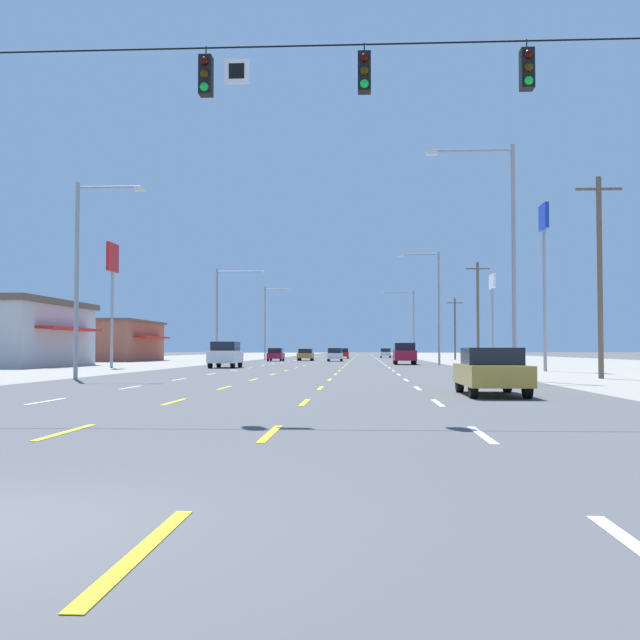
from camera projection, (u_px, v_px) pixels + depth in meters
name	position (u px, v px, depth m)	size (l,w,h in m)	color
ground_plane	(328.00, 364.00, 71.83)	(572.00, 572.00, 0.00)	#4C4C4F
lot_apron_left	(69.00, 364.00, 73.22)	(28.00, 440.00, 0.01)	gray
lot_apron_right	(598.00, 365.00, 70.43)	(28.00, 440.00, 0.01)	gray
lane_markings	(340.00, 359.00, 110.24)	(10.64, 227.60, 0.01)	white
signal_span_wire	(248.00, 178.00, 17.84)	(27.34, 0.53, 9.40)	brown
sedan_far_right_nearest	(491.00, 371.00, 23.59)	(1.80, 4.50, 1.46)	#B28C33
suv_far_left_near	(226.00, 354.00, 58.41)	(1.98, 4.90, 1.98)	white
suv_far_right_mid	(404.00, 353.00, 70.71)	(1.98, 4.90, 1.98)	maroon
hatchback_center_turn_midfar	(335.00, 355.00, 89.22)	(1.72, 3.90, 1.54)	white
hatchback_far_left_far	(276.00, 354.00, 90.41)	(1.72, 3.90, 1.54)	maroon
sedan_inner_left_farther	(306.00, 355.00, 93.90)	(1.80, 4.50, 1.46)	#B28C33
hatchback_center_turn_farthest	(343.00, 353.00, 115.84)	(1.72, 3.90, 1.54)	red
hatchback_far_right_distant_a	(385.00, 353.00, 125.83)	(1.72, 3.90, 1.54)	white
storefront_left_row_1	(9.00, 333.00, 63.18)	(10.69, 16.03, 5.46)	#B2B2B7
storefront_left_row_2	(96.00, 341.00, 92.58)	(14.12, 16.64, 4.84)	#A35642
pole_sign_left_row_1	(112.00, 272.00, 58.24)	(0.24, 2.31, 9.44)	gray
pole_sign_right_row_1	(544.00, 248.00, 49.52)	(0.24, 1.91, 10.76)	gray
pole_sign_right_row_2	(492.00, 294.00, 76.65)	(0.24, 2.73, 8.89)	gray
streetlight_left_row_0	(83.00, 266.00, 36.13)	(3.37, 0.26, 9.29)	gray
streetlight_right_row_0	(505.00, 245.00, 35.06)	(4.04, 0.26, 10.79)	gray
streetlight_left_row_1	(223.00, 308.00, 70.69)	(4.78, 0.26, 8.80)	gray
streetlight_right_row_1	(435.00, 300.00, 69.62)	(3.77, 0.26, 10.26)	gray
streetlight_left_row_2	(267.00, 318.00, 105.29)	(3.61, 0.26, 9.93)	gray
streetlight_right_row_2	(410.00, 319.00, 104.19)	(4.78, 0.26, 9.35)	gray
utility_pole_right_row_0	(600.00, 273.00, 37.06)	(2.20, 0.26, 9.76)	brown
utility_pole_right_row_1	(478.00, 311.00, 72.53)	(2.20, 0.26, 9.62)	brown
utility_pole_right_row_2	(455.00, 328.00, 103.04)	(2.20, 0.26, 8.22)	brown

